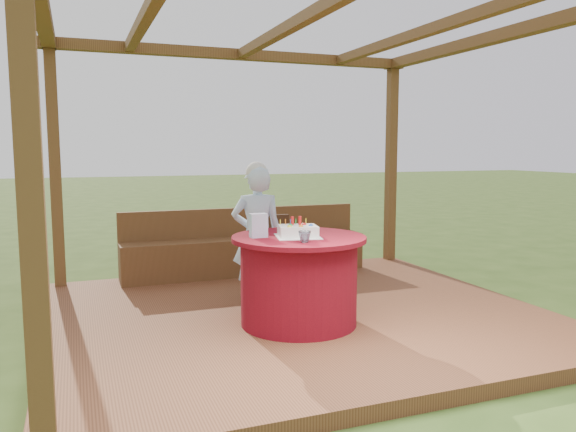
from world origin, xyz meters
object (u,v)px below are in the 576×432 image
object	(u,v)px
table	(299,279)
elderly_woman	(257,234)
bench	(246,252)
drinking_glass	(305,237)
chair	(275,253)
birthday_cake	(298,231)
gift_bag	(258,225)

from	to	relation	value
table	elderly_woman	bearing A→B (deg)	101.71
bench	table	size ratio (longest dim) A/B	2.57
bench	table	xyz separation A→B (m)	(-0.14, -2.09, 0.13)
elderly_woman	drinking_glass	world-z (taller)	elderly_woman
table	chair	size ratio (longest dim) A/B	1.39
bench	birthday_cake	distance (m)	2.21
chair	gift_bag	distance (m)	1.15
birthday_cake	gift_bag	distance (m)	0.34
elderly_woman	drinking_glass	xyz separation A→B (m)	(0.07, -1.05, 0.12)
table	birthday_cake	bearing A→B (deg)	-122.60
table	gift_bag	world-z (taller)	gift_bag
elderly_woman	birthday_cake	world-z (taller)	elderly_woman
gift_bag	drinking_glass	size ratio (longest dim) A/B	2.01
birthday_cake	drinking_glass	bearing A→B (deg)	-100.93
bench	table	bearing A→B (deg)	-93.72
chair	birthday_cake	size ratio (longest dim) A/B	1.91
birthday_cake	gift_bag	xyz separation A→B (m)	(-0.32, 0.10, 0.05)
birthday_cake	chair	bearing A→B (deg)	81.57
bench	chair	bearing A→B (deg)	-90.30
table	drinking_glass	size ratio (longest dim) A/B	11.47
gift_bag	elderly_woman	bearing A→B (deg)	74.54
chair	drinking_glass	size ratio (longest dim) A/B	8.23
birthday_cake	elderly_woman	bearing A→B (deg)	99.35
table	bench	bearing A→B (deg)	86.28
chair	birthday_cake	world-z (taller)	birthday_cake
gift_bag	chair	bearing A→B (deg)	64.32
elderly_woman	bench	bearing A→B (deg)	78.18
table	chair	distance (m)	1.02
drinking_glass	elderly_woman	bearing A→B (deg)	93.86
elderly_woman	gift_bag	bearing A→B (deg)	-106.54
elderly_woman	table	bearing A→B (deg)	-78.29
table	birthday_cake	xyz separation A→B (m)	(-0.02, -0.04, 0.44)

